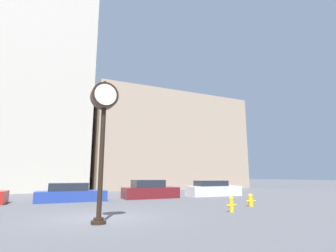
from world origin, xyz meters
TOP-DOWN VIEW (x-y plane):
  - ground_plane at (0.00, 0.00)m, footprint 200.00×200.00m
  - building_tall_tower at (-5.10, 24.00)m, footprint 14.77×12.00m
  - building_storefront_row at (13.59, 24.00)m, footprint 21.21×12.00m
  - street_clock at (-0.32, -1.33)m, footprint 1.02×0.54m
  - car_blue at (-0.48, 7.87)m, footprint 4.53×1.89m
  - car_maroon at (5.28, 8.03)m, footprint 4.21×1.85m
  - car_white at (11.11, 8.08)m, footprint 4.66×2.12m
  - fire_hydrant_near at (5.96, -0.88)m, footprint 0.54×0.23m
  - fire_hydrant_far at (8.45, 0.56)m, footprint 0.64×0.28m

SIDE VIEW (x-z plane):
  - ground_plane at x=0.00m, z-range 0.00..0.00m
  - fire_hydrant_far at x=8.45m, z-range 0.00..0.69m
  - fire_hydrant_near at x=5.96m, z-range 0.01..0.73m
  - car_blue at x=-0.48m, z-range -0.10..1.12m
  - car_white at x=11.11m, z-range -0.09..1.19m
  - car_maroon at x=5.28m, z-range -0.11..1.27m
  - street_clock at x=-0.32m, z-range 1.25..6.62m
  - building_storefront_row at x=13.59m, z-range 0.00..12.76m
  - building_tall_tower at x=-5.10m, z-range 0.00..32.41m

